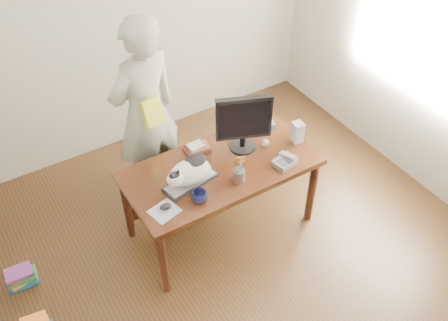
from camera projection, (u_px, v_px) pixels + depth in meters
room at (267, 151)px, 3.32m from camera, size 4.50×4.50×4.50m
desk at (216, 174)px, 4.25m from camera, size 1.60×0.80×0.75m
keyboard at (190, 182)px, 3.95m from camera, size 0.47×0.25×0.03m
cat at (189, 172)px, 3.86m from camera, size 0.44×0.28×0.25m
monitor at (244, 121)px, 4.07m from camera, size 0.45×0.30×0.52m
pen_cup at (239, 174)px, 3.93m from camera, size 0.13×0.13×0.25m
mousepad at (165, 211)px, 3.73m from camera, size 0.24×0.23×0.00m
mouse at (166, 207)px, 3.74m from camera, size 0.10×0.08×0.04m
coffee_mug at (200, 197)px, 3.78m from camera, size 0.16×0.16×0.09m
phone at (285, 161)px, 4.11m from camera, size 0.22×0.19×0.09m
speaker at (297, 132)px, 4.29m from camera, size 0.09×0.10×0.19m
baseball at (265, 143)px, 4.27m from camera, size 0.07×0.07×0.07m
book_stack at (197, 148)px, 4.22m from camera, size 0.22×0.17×0.08m
calculator at (265, 122)px, 4.50m from camera, size 0.19×0.22×0.06m
person at (145, 114)px, 4.35m from camera, size 0.76×0.58×1.85m
held_book at (153, 112)px, 4.16m from camera, size 0.19×0.14×0.24m
book_pile_b at (21, 276)px, 4.10m from camera, size 0.26×0.20×0.15m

